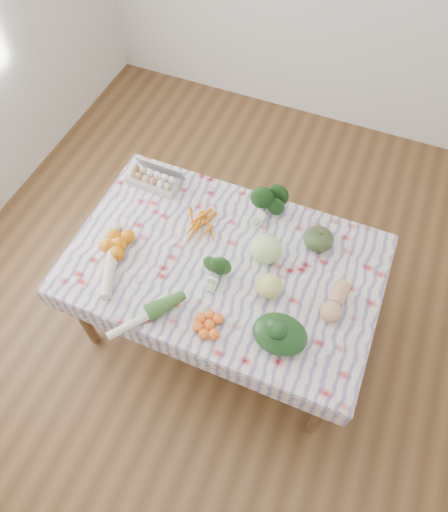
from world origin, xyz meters
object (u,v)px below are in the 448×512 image
at_px(egg_carton, 153,181).
at_px(cabbage, 266,249).
at_px(butternut_squash, 336,301).
at_px(kabocha_squash, 319,239).
at_px(dining_table, 224,270).
at_px(grapefruit, 269,286).

distance_m(egg_carton, cabbage, 0.82).
bearing_deg(egg_carton, cabbage, -14.27).
bearing_deg(cabbage, egg_carton, 164.24).
height_order(egg_carton, butternut_squash, butternut_squash).
xyz_separation_m(egg_carton, butternut_squash, (1.21, -0.37, 0.01)).
bearing_deg(kabocha_squash, egg_carton, 178.04).
xyz_separation_m(dining_table, kabocha_squash, (0.43, 0.30, 0.14)).
distance_m(kabocha_squash, grapefruit, 0.41).
height_order(cabbage, butternut_squash, cabbage).
height_order(kabocha_squash, cabbage, cabbage).
distance_m(dining_table, cabbage, 0.28).
bearing_deg(butternut_squash, grapefruit, -164.02).
bearing_deg(dining_table, egg_carton, 150.66).
distance_m(butternut_squash, grapefruit, 0.34).
bearing_deg(grapefruit, dining_table, 163.34).
xyz_separation_m(butternut_squash, grapefruit, (-0.33, -0.05, 0.01)).
relative_size(butternut_squash, grapefruit, 1.72).
distance_m(egg_carton, grapefruit, 0.97).
relative_size(egg_carton, kabocha_squash, 1.94).
xyz_separation_m(dining_table, cabbage, (0.19, 0.11, 0.16)).
xyz_separation_m(egg_carton, cabbage, (0.79, -0.22, 0.04)).
relative_size(egg_carton, butternut_squash, 1.37).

